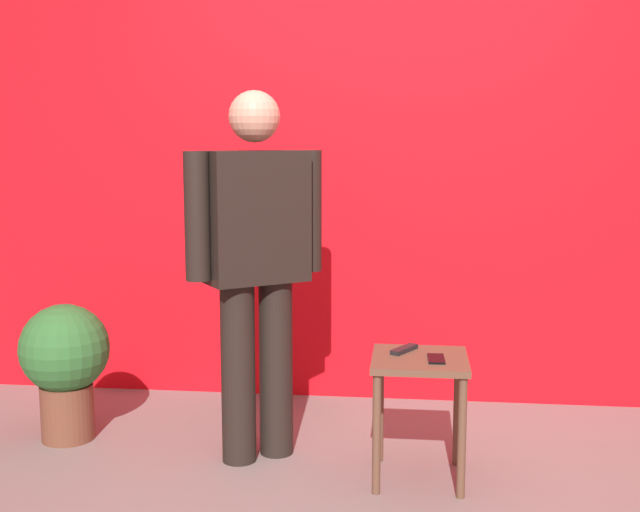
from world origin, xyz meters
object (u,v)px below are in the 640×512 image
at_px(standing_person, 256,257).
at_px(cell_phone, 436,359).
at_px(tv_remote, 404,349).
at_px(potted_plant, 65,360).
at_px(side_table, 419,382).

xyz_separation_m(standing_person, cell_phone, (0.82, -0.20, -0.40)).
bearing_deg(standing_person, tv_remote, -6.89).
bearing_deg(potted_plant, standing_person, -6.57).
bearing_deg(tv_remote, side_table, -19.47).
height_order(standing_person, potted_plant, standing_person).
distance_m(tv_remote, potted_plant, 1.69).
distance_m(side_table, potted_plant, 1.76).
height_order(side_table, potted_plant, potted_plant).
relative_size(standing_person, tv_remote, 10.05).
bearing_deg(cell_phone, standing_person, 164.31).
distance_m(standing_person, side_table, 0.92).
height_order(cell_phone, potted_plant, potted_plant).
bearing_deg(cell_phone, potted_plant, 168.34).
relative_size(standing_person, cell_phone, 11.86).
bearing_deg(potted_plant, side_table, -9.11).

